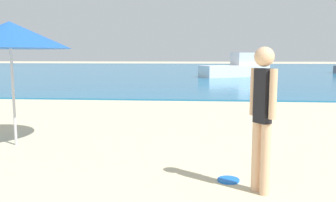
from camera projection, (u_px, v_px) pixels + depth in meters
The scene contains 5 objects.
water at pixel (187, 69), 42.59m from camera, with size 160.00×60.00×0.06m, color #1E6B9E.
person_standing at pixel (262, 111), 4.15m from camera, with size 0.26×0.35×1.76m.
frisbee at pixel (228, 180), 4.67m from camera, with size 0.29×0.29×0.03m, color blue.
boat_near at pixel (237, 68), 26.88m from camera, with size 5.55×4.07×1.83m.
beach_umbrella at pixel (10, 35), 6.30m from camera, with size 2.14×2.14×2.27m.
Camera 1 is at (1.15, 1.27, 1.66)m, focal length 37.52 mm.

